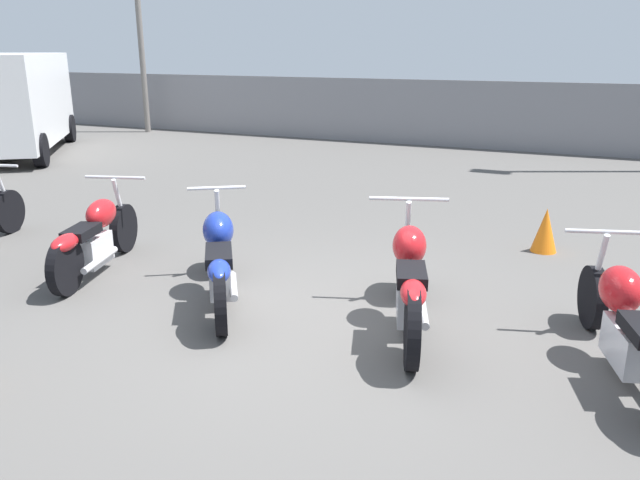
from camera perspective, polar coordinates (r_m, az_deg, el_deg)
name	(u,v)px	position (r m, az deg, el deg)	size (l,w,h in m)	color
ground_plane	(302,320)	(5.73, -1.68, -7.34)	(60.00, 60.00, 0.00)	#514F4C
fence_back	(496,116)	(15.76, 15.83, 10.86)	(40.00, 0.04, 1.62)	gray
motorcycle_slot_1	(95,237)	(7.21, -19.89, 0.26)	(0.88, 1.92, 0.95)	black
motorcycle_slot_2	(220,258)	(6.09, -9.17, -1.67)	(1.28, 1.90, 0.99)	black
motorcycle_slot_3	(409,280)	(5.47, 8.17, -3.68)	(0.95, 2.07, 1.03)	black
motorcycle_slot_4	(627,325)	(5.22, 26.30, -6.99)	(0.90, 2.09, 0.93)	black
parked_van	(5,100)	(16.11, -26.84, 11.38)	(4.60, 5.20, 2.24)	white
traffic_cone_near	(545,230)	(8.00, 19.90, 0.85)	(0.31, 0.31, 0.54)	orange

